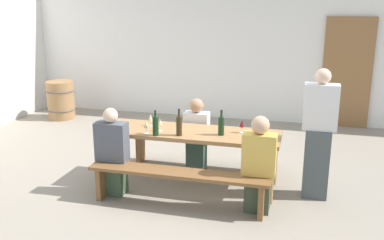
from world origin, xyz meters
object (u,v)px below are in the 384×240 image
at_px(bench_far, 203,144).
at_px(wine_glass_0, 242,124).
at_px(wine_glass_1, 146,125).
at_px(wine_bottle_0, 221,126).
at_px(tasting_table, 192,137).
at_px(wine_bottle_1, 179,125).
at_px(seated_guest_near_0, 112,154).
at_px(wine_glass_2, 151,118).
at_px(wine_glass_3, 160,122).
at_px(bench_near, 178,178).
at_px(standing_host, 318,137).
at_px(seated_guest_far_0, 197,137).
at_px(seated_guest_near_1, 259,167).
at_px(wine_barrel, 61,100).
at_px(wine_bottle_2, 156,126).
at_px(wooden_door, 347,73).

height_order(bench_far, wine_glass_0, wine_glass_0).
bearing_deg(wine_glass_1, wine_glass_0, 17.04).
bearing_deg(wine_bottle_0, tasting_table, 170.95).
relative_size(wine_bottle_0, wine_bottle_1, 0.95).
height_order(wine_glass_0, seated_guest_near_0, seated_guest_near_0).
height_order(wine_glass_2, wine_glass_3, wine_glass_2).
xyz_separation_m(bench_near, standing_host, (1.57, 0.71, 0.42)).
bearing_deg(seated_guest_far_0, seated_guest_near_1, 44.54).
relative_size(wine_bottle_1, seated_guest_far_0, 0.32).
relative_size(wine_glass_3, wine_barrel, 0.21).
bearing_deg(wine_bottle_1, wine_bottle_2, -165.88).
distance_m(wooden_door, bench_far, 3.59).
distance_m(bench_far, seated_guest_near_1, 1.49).
relative_size(tasting_table, wine_glass_3, 13.87).
bearing_deg(seated_guest_far_0, wine_bottle_0, 39.20).
bearing_deg(bench_near, seated_guest_far_0, 93.28).
xyz_separation_m(bench_near, seated_guest_far_0, (-0.07, 1.15, 0.15)).
relative_size(wine_glass_3, seated_guest_near_1, 0.14).
relative_size(seated_guest_near_0, seated_guest_far_0, 1.05).
xyz_separation_m(tasting_table, seated_guest_near_0, (-0.90, -0.50, -0.14)).
bearing_deg(wine_glass_1, seated_guest_far_0, 58.54).
height_order(wine_bottle_0, wine_glass_1, wine_bottle_0).
relative_size(wine_bottle_0, wine_barrel, 0.41).
height_order(wooden_door, tasting_table, wooden_door).
distance_m(bench_near, wine_glass_0, 1.10).
xyz_separation_m(bench_near, seated_guest_near_0, (-0.90, 0.15, 0.17)).
xyz_separation_m(wine_bottle_2, seated_guest_far_0, (0.33, 0.79, -0.37)).
bearing_deg(bench_near, wine_glass_3, 125.97).
bearing_deg(wooden_door, wine_bottle_2, -124.08).
bearing_deg(bench_near, tasting_table, 90.00).
xyz_separation_m(seated_guest_near_0, seated_guest_near_1, (1.82, 0.00, 0.02)).
distance_m(wine_glass_0, seated_guest_near_1, 0.74).
bearing_deg(standing_host, wine_glass_3, 4.61).
bearing_deg(standing_host, tasting_table, 2.24).
bearing_deg(bench_far, seated_guest_near_0, -127.89).
relative_size(wine_glass_2, seated_guest_far_0, 0.16).
height_order(tasting_table, wine_bottle_0, wine_bottle_0).
distance_m(wine_bottle_0, wine_bottle_1, 0.53).
relative_size(wine_bottle_0, seated_guest_near_0, 0.29).
distance_m(wine_glass_1, wine_glass_2, 0.36).
relative_size(wine_bottle_0, standing_host, 0.20).
height_order(bench_far, seated_guest_far_0, seated_guest_far_0).
height_order(bench_near, seated_guest_near_0, seated_guest_near_0).
bearing_deg(seated_guest_far_0, standing_host, 74.96).
xyz_separation_m(wooden_door, seated_guest_near_0, (-3.04, -3.96, -0.52)).
xyz_separation_m(bench_far, wine_bottle_2, (-0.39, -0.94, 0.52)).
bearing_deg(seated_guest_near_0, seated_guest_near_1, -90.00).
distance_m(tasting_table, bench_near, 0.72).
distance_m(bench_near, wine_bottle_0, 0.88).
height_order(tasting_table, wine_glass_2, wine_glass_2).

